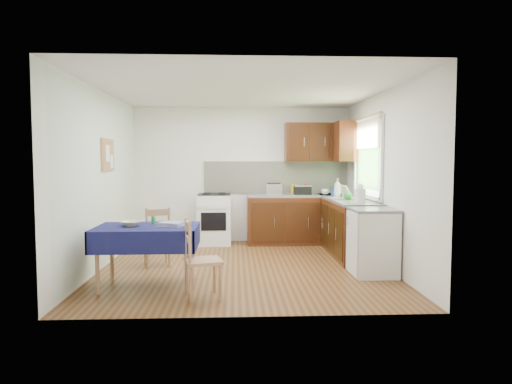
{
  "coord_description": "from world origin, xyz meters",
  "views": [
    {
      "loc": [
        -0.13,
        -6.43,
        1.52
      ],
      "look_at": [
        0.18,
        0.21,
        1.06
      ],
      "focal_mm": 32.0,
      "sensor_mm": 36.0,
      "label": 1
    }
  ],
  "objects_px": {
    "dining_table": "(147,235)",
    "chair_far": "(157,235)",
    "chair_near": "(199,257)",
    "kettle": "(360,195)",
    "toaster": "(274,189)",
    "sandwich_press": "(302,190)",
    "dish_rack": "(345,197)"
  },
  "relations": [
    {
      "from": "dining_table",
      "to": "sandwich_press",
      "type": "height_order",
      "value": "sandwich_press"
    },
    {
      "from": "dining_table",
      "to": "chair_far",
      "type": "xyz_separation_m",
      "value": [
        -0.05,
        1.01,
        -0.17
      ]
    },
    {
      "from": "dining_table",
      "to": "chair_near",
      "type": "height_order",
      "value": "chair_near"
    },
    {
      "from": "chair_near",
      "to": "kettle",
      "type": "bearing_deg",
      "value": -68.94
    },
    {
      "from": "toaster",
      "to": "sandwich_press",
      "type": "height_order",
      "value": "toaster"
    },
    {
      "from": "sandwich_press",
      "to": "dish_rack",
      "type": "bearing_deg",
      "value": -36.53
    },
    {
      "from": "chair_near",
      "to": "kettle",
      "type": "relative_size",
      "value": 3.04
    },
    {
      "from": "dish_rack",
      "to": "kettle",
      "type": "relative_size",
      "value": 1.63
    },
    {
      "from": "chair_far",
      "to": "sandwich_press",
      "type": "bearing_deg",
      "value": -160.4
    },
    {
      "from": "toaster",
      "to": "dining_table",
      "type": "bearing_deg",
      "value": -140.75
    },
    {
      "from": "toaster",
      "to": "kettle",
      "type": "bearing_deg",
      "value": -74.03
    },
    {
      "from": "chair_near",
      "to": "kettle",
      "type": "height_order",
      "value": "kettle"
    },
    {
      "from": "dining_table",
      "to": "kettle",
      "type": "xyz_separation_m",
      "value": [
        2.86,
        0.99,
        0.4
      ]
    },
    {
      "from": "toaster",
      "to": "sandwich_press",
      "type": "xyz_separation_m",
      "value": [
        0.53,
        0.08,
        -0.01
      ]
    },
    {
      "from": "chair_near",
      "to": "dining_table",
      "type": "bearing_deg",
      "value": 38.53
    },
    {
      "from": "chair_near",
      "to": "dish_rack",
      "type": "xyz_separation_m",
      "value": [
        2.16,
        2.27,
        0.46
      ]
    },
    {
      "from": "dining_table",
      "to": "dish_rack",
      "type": "distance_m",
      "value": 3.34
    },
    {
      "from": "dining_table",
      "to": "toaster",
      "type": "height_order",
      "value": "toaster"
    },
    {
      "from": "chair_far",
      "to": "chair_near",
      "type": "distance_m",
      "value": 1.69
    },
    {
      "from": "chair_far",
      "to": "chair_near",
      "type": "height_order",
      "value": "chair_near"
    },
    {
      "from": "dining_table",
      "to": "kettle",
      "type": "bearing_deg",
      "value": 11.97
    },
    {
      "from": "dining_table",
      "to": "kettle",
      "type": "distance_m",
      "value": 3.05
    },
    {
      "from": "dining_table",
      "to": "chair_far",
      "type": "bearing_deg",
      "value": 85.83
    },
    {
      "from": "chair_far",
      "to": "kettle",
      "type": "bearing_deg",
      "value": 162.64
    },
    {
      "from": "dining_table",
      "to": "dish_rack",
      "type": "height_order",
      "value": "dish_rack"
    },
    {
      "from": "sandwich_press",
      "to": "dish_rack",
      "type": "distance_m",
      "value": 1.13
    },
    {
      "from": "dining_table",
      "to": "toaster",
      "type": "bearing_deg",
      "value": 49.45
    },
    {
      "from": "chair_far",
      "to": "dish_rack",
      "type": "height_order",
      "value": "dish_rack"
    },
    {
      "from": "toaster",
      "to": "dish_rack",
      "type": "xyz_separation_m",
      "value": [
        1.07,
        -0.91,
        -0.07
      ]
    },
    {
      "from": "dining_table",
      "to": "dish_rack",
      "type": "xyz_separation_m",
      "value": [
        2.83,
        1.75,
        0.3
      ]
    },
    {
      "from": "sandwich_press",
      "to": "chair_near",
      "type": "bearing_deg",
      "value": -91.65
    },
    {
      "from": "toaster",
      "to": "kettle",
      "type": "height_order",
      "value": "kettle"
    }
  ]
}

